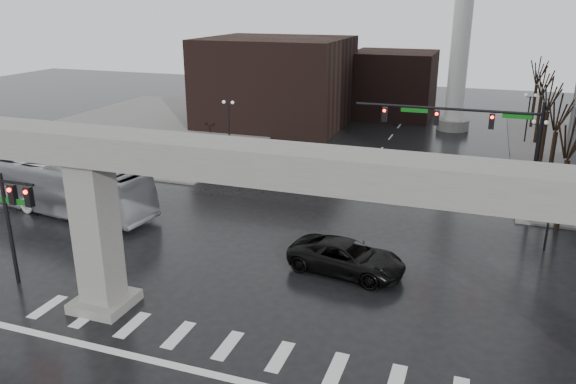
# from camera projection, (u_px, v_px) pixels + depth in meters

# --- Properties ---
(ground) EXTENTS (160.00, 160.00, 0.00)m
(ground) POSITION_uv_depth(u_px,v_px,m) (238.00, 333.00, 24.94)
(ground) COLOR black
(ground) RESTS_ON ground
(sidewalk_nw) EXTENTS (28.00, 36.00, 0.15)m
(sidewalk_nw) POSITION_uv_depth(u_px,v_px,m) (161.00, 127.00, 65.23)
(sidewalk_nw) COLOR slate
(sidewalk_nw) RESTS_ON ground
(elevated_guideway) EXTENTS (48.00, 2.60, 8.70)m
(elevated_guideway) POSITION_uv_depth(u_px,v_px,m) (261.00, 190.00, 22.31)
(elevated_guideway) COLOR gray
(elevated_guideway) RESTS_ON ground
(building_far_left) EXTENTS (16.00, 14.00, 10.00)m
(building_far_left) POSITION_uv_depth(u_px,v_px,m) (276.00, 82.00, 65.19)
(building_far_left) COLOR black
(building_far_left) RESTS_ON ground
(building_far_mid) EXTENTS (10.00, 10.00, 8.00)m
(building_far_mid) POSITION_uv_depth(u_px,v_px,m) (393.00, 84.00, 70.64)
(building_far_mid) COLOR black
(building_far_mid) RESTS_ON ground
(smokestack) EXTENTS (3.60, 3.60, 30.00)m
(smokestack) POSITION_uv_depth(u_px,v_px,m) (464.00, 7.00, 59.72)
(smokestack) COLOR white
(smokestack) RESTS_ON ground
(signal_mast_arm) EXTENTS (12.12, 0.43, 8.00)m
(signal_mast_arm) POSITION_uv_depth(u_px,v_px,m) (477.00, 131.00, 36.97)
(signal_mast_arm) COLOR black
(signal_mast_arm) RESTS_ON ground
(signal_left_pole) EXTENTS (2.30, 0.30, 6.00)m
(signal_left_pole) POSITION_uv_depth(u_px,v_px,m) (15.00, 211.00, 27.94)
(signal_left_pole) COLOR black
(signal_left_pole) RESTS_ON ground
(lamp_right_0) EXTENTS (1.22, 0.32, 5.11)m
(lamp_right_0) POSITION_uv_depth(u_px,v_px,m) (553.00, 195.00, 32.03)
(lamp_right_0) COLOR black
(lamp_right_0) RESTS_ON ground
(lamp_right_1) EXTENTS (1.22, 0.32, 5.11)m
(lamp_right_1) POSITION_uv_depth(u_px,v_px,m) (537.00, 140.00, 44.51)
(lamp_right_1) COLOR black
(lamp_right_1) RESTS_ON ground
(lamp_right_2) EXTENTS (1.22, 0.32, 5.11)m
(lamp_right_2) POSITION_uv_depth(u_px,v_px,m) (529.00, 110.00, 57.00)
(lamp_right_2) COLOR black
(lamp_right_2) RESTS_ON ground
(lamp_left_0) EXTENTS (1.22, 0.32, 5.11)m
(lamp_left_0) POSITION_uv_depth(u_px,v_px,m) (146.00, 154.00, 40.56)
(lamp_left_0) COLOR black
(lamp_left_0) RESTS_ON ground
(lamp_left_1) EXTENTS (1.22, 0.32, 5.11)m
(lamp_left_1) POSITION_uv_depth(u_px,v_px,m) (229.00, 118.00, 53.04)
(lamp_left_1) COLOR black
(lamp_left_1) RESTS_ON ground
(lamp_left_2) EXTENTS (1.22, 0.32, 5.11)m
(lamp_left_2) POSITION_uv_depth(u_px,v_px,m) (280.00, 95.00, 65.52)
(lamp_left_2) COLOR black
(lamp_left_2) RESTS_ON ground
(tree_right_0) EXTENTS (1.09, 1.58, 7.50)m
(tree_right_0) POSITION_uv_depth(u_px,v_px,m) (563.00, 188.00, 35.51)
(tree_right_0) COLOR black
(tree_right_0) RESTS_ON ground
(tree_right_1) EXTENTS (1.09, 1.61, 7.67)m
(tree_right_1) POSITION_uv_depth(u_px,v_px,m) (553.00, 155.00, 42.62)
(tree_right_1) COLOR black
(tree_right_1) RESTS_ON ground
(tree_right_2) EXTENTS (1.10, 1.63, 7.85)m
(tree_right_2) POSITION_uv_depth(u_px,v_px,m) (545.00, 132.00, 49.73)
(tree_right_2) COLOR black
(tree_right_2) RESTS_ON ground
(tree_right_3) EXTENTS (1.11, 1.66, 8.02)m
(tree_right_3) POSITION_uv_depth(u_px,v_px,m) (539.00, 115.00, 56.84)
(tree_right_3) COLOR black
(tree_right_3) RESTS_ON ground
(tree_right_4) EXTENTS (1.12, 1.69, 8.19)m
(tree_right_4) POSITION_uv_depth(u_px,v_px,m) (535.00, 102.00, 63.96)
(tree_right_4) COLOR black
(tree_right_4) RESTS_ON ground
(pickup_truck) EXTENTS (6.70, 3.85, 1.76)m
(pickup_truck) POSITION_uv_depth(u_px,v_px,m) (347.00, 257.00, 30.27)
(pickup_truck) COLOR black
(pickup_truck) RESTS_ON ground
(city_bus) EXTENTS (13.52, 4.64, 3.69)m
(city_bus) POSITION_uv_depth(u_px,v_px,m) (68.00, 187.00, 38.49)
(city_bus) COLOR #B2B2B7
(city_bus) RESTS_ON ground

